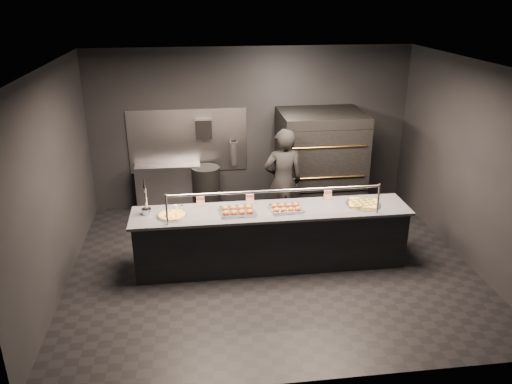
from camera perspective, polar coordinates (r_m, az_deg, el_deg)
The scene contains 15 objects.
room at distance 7.16m, azimuth 1.60°, elevation 2.31°, with size 6.04×6.00×3.00m.
service_counter at distance 7.53m, azimuth 1.76°, elevation -5.22°, with size 4.10×0.78×1.37m.
pizza_oven at distance 9.29m, azimuth 7.30°, elevation 3.36°, with size 1.50×1.23×1.91m.
prep_shelf at distance 9.59m, azimuth -9.92°, elevation 0.53°, with size 1.20×0.35×0.90m, color #99999E.
towel_dispenser at distance 9.31m, azimuth -6.01°, elevation 7.21°, with size 0.30×0.20×0.35m, color black.
fire_extinguisher at distance 9.48m, azimuth -2.56°, elevation 4.50°, with size 0.14×0.14×0.51m.
beer_tap at distance 7.31m, azimuth -12.47°, elevation -1.35°, with size 0.14×0.20×0.55m.
round_pizza at distance 7.23m, azimuth -9.60°, elevation -2.62°, with size 0.44×0.44×0.03m.
slider_tray_a at distance 7.23m, azimuth -2.14°, elevation -2.14°, with size 0.56×0.46×0.08m.
slider_tray_b at distance 7.34m, azimuth 3.47°, elevation -1.84°, with size 0.52×0.43×0.07m.
square_pizza at distance 7.68m, azimuth 12.16°, elevation -1.28°, with size 0.53×0.53×0.05m.
condiment_jar at distance 7.38m, azimuth -8.97°, elevation -1.80°, with size 0.14×0.06×0.09m.
tent_cards at distance 7.54m, azimuth 0.47°, elevation -0.72°, with size 2.07×0.04×0.15m.
trash_bin at distance 9.43m, azimuth -5.70°, elevation 0.30°, with size 0.53×0.53×0.88m, color black.
worker at distance 8.41m, azimuth 3.10°, elevation 1.17°, with size 0.67×0.44×1.84m, color black.
Camera 1 is at (-1.08, -6.61, 3.91)m, focal length 35.00 mm.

